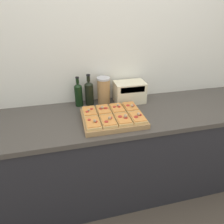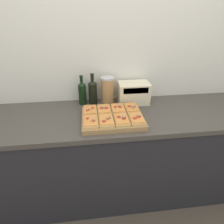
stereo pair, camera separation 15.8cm
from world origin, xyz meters
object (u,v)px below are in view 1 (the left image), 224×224
at_px(cutting_board, 113,118).
at_px(toaster_oven, 130,92).
at_px(grain_jar_tall, 104,90).
at_px(olive_oil_bottle, 79,94).
at_px(wine_bottle, 89,92).

xyz_separation_m(cutting_board, toaster_oven, (0.23, 0.30, 0.08)).
bearing_deg(cutting_board, grain_jar_tall, 90.77).
relative_size(olive_oil_bottle, wine_bottle, 0.95).
bearing_deg(grain_jar_tall, olive_oil_bottle, 180.00).
bearing_deg(grain_jar_tall, cutting_board, -89.23).
bearing_deg(toaster_oven, cutting_board, -127.50).
distance_m(grain_jar_tall, toaster_oven, 0.24).
distance_m(olive_oil_bottle, grain_jar_tall, 0.23).
xyz_separation_m(olive_oil_bottle, grain_jar_tall, (0.23, 0.00, 0.01)).
distance_m(wine_bottle, grain_jar_tall, 0.13).
bearing_deg(olive_oil_bottle, cutting_board, -55.09).
bearing_deg(olive_oil_bottle, wine_bottle, 0.00).
bearing_deg(wine_bottle, grain_jar_tall, 0.00).
relative_size(olive_oil_bottle, grain_jar_tall, 1.10).
xyz_separation_m(olive_oil_bottle, wine_bottle, (0.10, 0.00, 0.01)).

